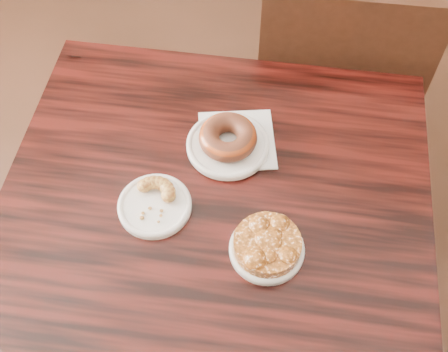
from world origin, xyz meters
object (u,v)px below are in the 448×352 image
(chair_far, at_px, (331,74))
(cruller_fragment, at_px, (154,201))
(cafe_table, at_px, (215,286))
(glazed_donut, at_px, (228,137))
(apple_fritter, at_px, (268,243))

(chair_far, xyz_separation_m, cruller_fragment, (-0.29, -0.76, 0.33))
(cafe_table, bearing_deg, cruller_fragment, -176.83)
(glazed_donut, bearing_deg, cruller_fragment, -119.67)
(chair_far, distance_m, cruller_fragment, 0.87)
(cafe_table, height_order, apple_fritter, apple_fritter)
(cafe_table, relative_size, cruller_fragment, 8.85)
(apple_fritter, distance_m, cruller_fragment, 0.24)
(cruller_fragment, bearing_deg, apple_fritter, -8.88)
(cafe_table, bearing_deg, apple_fritter, -31.19)
(glazed_donut, distance_m, apple_fritter, 0.26)
(chair_far, bearing_deg, cafe_table, 69.10)
(apple_fritter, height_order, cruller_fragment, apple_fritter)
(cafe_table, bearing_deg, glazed_donut, 86.73)
(glazed_donut, bearing_deg, cafe_table, -86.62)
(cafe_table, distance_m, cruller_fragment, 0.42)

